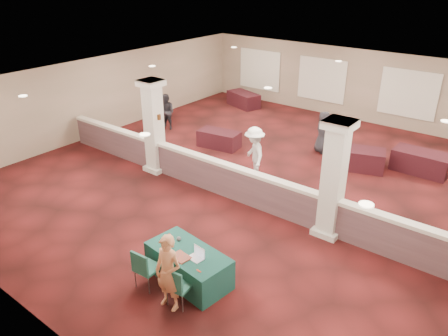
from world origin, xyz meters
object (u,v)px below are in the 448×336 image
Objects in this scene: woman at (168,273)px; far_table_front_center at (358,159)px; far_table_front_left at (219,139)px; far_table_back_left at (243,99)px; conf_chair_main at (177,284)px; attendee_a at (167,112)px; attendee_b at (254,154)px; far_table_back_right at (421,162)px; conf_chair_side at (144,266)px; near_table at (189,265)px; attendee_d at (323,132)px; far_table_back_center at (361,157)px.

woman is 0.97× the size of far_table_front_center.
far_table_back_left is at bearing 115.48° from far_table_front_left.
attendee_a is (-7.87, 7.69, 0.20)m from conf_chair_main.
far_table_back_right is at bearing 83.95° from attendee_b.
woman is 8.93m from far_table_front_left.
conf_chair_side is (-0.95, -0.03, 0.01)m from conf_chair_main.
near_table is 1.28× the size of attendee_a.
conf_chair_side is 0.53× the size of far_table_back_right.
far_table_front_left is (-4.81, 7.47, -0.25)m from conf_chair_main.
attendee_b is (-1.74, 5.18, 0.53)m from near_table.
conf_chair_main is at bearing -57.21° from far_table_front_left.
attendee_a is 0.85× the size of attendee_b.
conf_chair_side is 0.56× the size of far_table_back_left.
attendee_d reaches higher than far_table_back_right.
conf_chair_main reaches higher than far_table_back_right.
far_table_back_left is 0.96× the size of attendee_b.
conf_chair_main reaches higher than far_table_front_left.
far_table_front_left is 0.90× the size of far_table_front_center.
attendee_b is at bearing 104.15° from woman.
woman is 1.12× the size of attendee_a.
near_table is 1.01m from conf_chair_side.
far_table_front_left is 1.04× the size of attendee_a.
woman reaches higher than far_table_back_center.
attendee_d is at bearing 92.49° from conf_chair_main.
far_table_front_center is at bearing 92.27° from near_table.
far_table_front_left is 4.00m from attendee_d.
woman is 0.94× the size of far_table_back_right.
conf_chair_main is 6.34m from attendee_b.
attendee_b is at bearing -52.15° from far_table_back_left.
attendee_b is at bearing 115.67° from near_table.
conf_chair_side reaches higher than conf_chair_main.
far_table_front_center is at bearing 78.52° from conf_chair_side.
far_table_back_left is at bearing 3.64° from attendee_d.
far_table_back_left is 6.56m from attendee_d.
near_table is 13.51m from far_table_back_left.
near_table is 1.08× the size of attendee_b.
far_table_back_center is at bearing -23.83° from far_table_back_left.
attendee_b is at bearing -21.82° from attendee_a.
conf_chair_side is at bearing 123.50° from attendee_d.
conf_chair_main reaches higher than far_table_front_center.
conf_chair_side reaches higher than near_table.
woman is at bearing -92.60° from far_table_front_center.
near_table is at bearing -94.78° from far_table_front_center.
woman is 14.43m from far_table_back_left.
conf_chair_side is 10.42m from far_table_back_right.
conf_chair_side is at bearing -62.79° from far_table_front_left.
attendee_b reaches higher than attendee_a.
far_table_back_left is at bearing 76.81° from attendee_a.
far_table_front_left is (-4.42, 6.69, -0.05)m from near_table.
far_table_front_center reaches higher than far_table_front_left.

